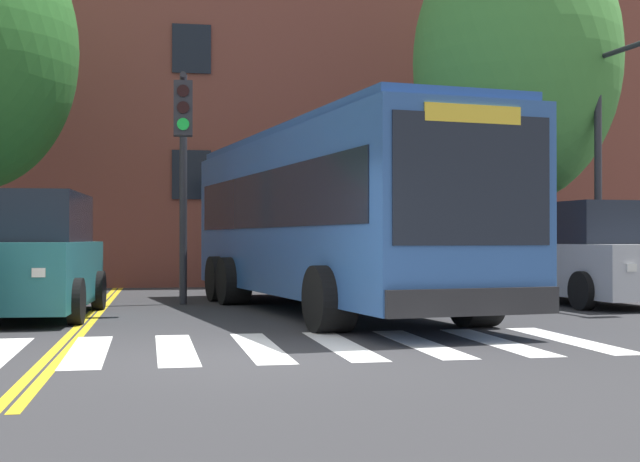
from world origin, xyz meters
TOP-DOWN VIEW (x-y plane):
  - ground_plane at (0.00, 0.00)m, footprint 120.00×120.00m
  - crosswalk at (0.25, 1.01)m, footprint 9.07×3.43m
  - lane_line_yellow_inner at (-2.31, 15.01)m, footprint 0.12×36.00m
  - lane_line_yellow_outer at (-2.15, 15.01)m, footprint 0.12×36.00m
  - city_bus at (2.10, 6.22)m, footprint 4.36×11.37m
  - car_teal_near_lane at (-3.30, 6.05)m, footprint 2.40×5.04m
  - car_silver_far_lane at (7.87, 7.43)m, footprint 2.56×5.23m
  - car_navy_behind_bus at (2.55, 16.94)m, footprint 2.42×4.88m
  - traffic_light_near_corner at (8.35, 6.28)m, footprint 0.54×3.06m
  - traffic_light_overhead at (-0.59, 7.47)m, footprint 0.35×2.96m
  - street_tree_curbside_large at (7.25, 9.65)m, footprint 5.64×6.13m
  - building_facade at (-0.20, 19.75)m, footprint 38.33×9.19m

SIDE VIEW (x-z plane):
  - ground_plane at x=0.00m, z-range 0.00..0.00m
  - lane_line_yellow_inner at x=-2.31m, z-range 0.00..0.01m
  - lane_line_yellow_outer at x=-2.15m, z-range 0.00..0.01m
  - crosswalk at x=0.25m, z-range 0.00..0.01m
  - car_navy_behind_bus at x=2.55m, z-range -0.08..1.69m
  - car_silver_far_lane at x=7.87m, z-range -0.05..2.11m
  - car_teal_near_lane at x=-3.30m, z-range -0.05..2.15m
  - city_bus at x=2.10m, z-range 0.13..3.55m
  - traffic_light_overhead at x=-0.59m, z-range 0.77..5.63m
  - traffic_light_near_corner at x=8.35m, z-range 0.93..6.73m
  - street_tree_curbside_large at x=7.25m, z-range 1.07..10.12m
  - building_facade at x=-0.20m, z-range 0.01..12.85m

